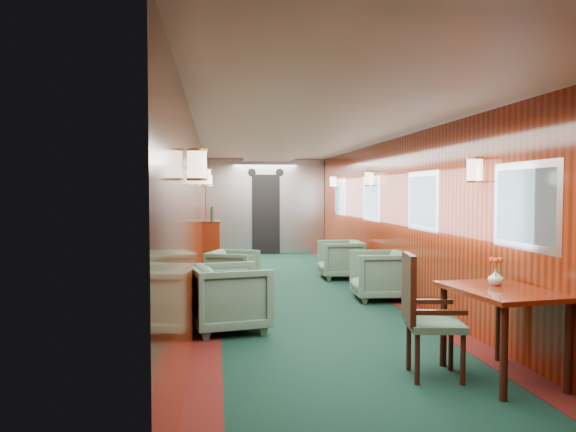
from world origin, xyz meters
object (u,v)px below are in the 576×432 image
Objects in this scene: armchair_left_near at (230,297)px; armchair_right_far at (341,259)px; armchair_left_far at (233,271)px; armchair_right_near at (380,275)px; side_chair at (423,311)px; credenza at (212,244)px; dining_table at (502,303)px.

armchair_right_far is at bearing -41.54° from armchair_left_near.
armchair_left_far is 0.92× the size of armchair_right_near.
armchair_right_far is at bearing -173.08° from armchair_right_near.
credenza is (-1.83, 6.91, -0.06)m from side_chair.
credenza reaches higher than side_chair.
armchair_right_near is (-0.01, 3.49, -0.28)m from dining_table.
credenza is 1.75× the size of armchair_left_far.
armchair_right_near is (2.10, -0.88, 0.03)m from armchair_left_far.
dining_table is 1.52× the size of armchair_left_far.
side_chair is at bearing -4.23° from armchair_right_far.
credenza is at bearing -141.87° from armchair_right_near.
credenza reaches higher than dining_table.
side_chair is at bearing 161.56° from dining_table.
dining_table is at bearing -133.77° from armchair_left_far.
armchair_right_far is at bearing 84.22° from dining_table.
credenza is at bearing 113.66° from side_chair.
side_chair is at bearing -75.16° from credenza.
dining_table reaches higher than armchair_right_far.
armchair_right_far is at bearing -39.32° from armchair_left_far.
dining_table is 0.87× the size of credenza.
armchair_right_far is at bearing -32.95° from credenza.
armchair_right_near is 1.03× the size of armchair_right_far.
armchair_left_near reaches higher than armchair_right_near.
armchair_left_near is at bearing -29.10° from armchair_right_far.
credenza is 4.31m from armchair_right_near.
armchair_left_near is (0.24, -5.11, -0.13)m from credenza.
armchair_left_far is (-1.48, 4.24, -0.24)m from side_chair.
dining_table is 1.44× the size of armchair_right_far.
credenza is at bearing 102.15° from dining_table.
armchair_left_far is at bearing -13.98° from armchair_left_near.
side_chair is at bearing -140.37° from armchair_left_far.
armchair_left_near is 1.15× the size of armchair_left_far.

